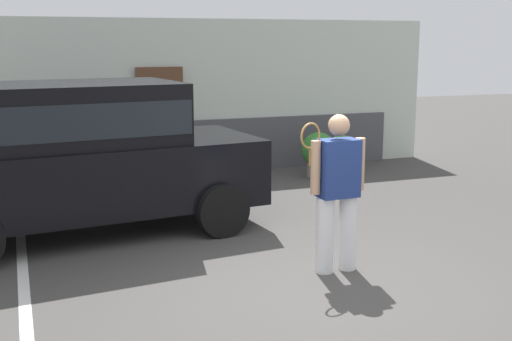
% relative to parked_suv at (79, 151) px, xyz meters
% --- Properties ---
extents(ground_plane, '(40.00, 40.00, 0.00)m').
position_rel_parked_suv_xyz_m(ground_plane, '(2.18, -2.83, -1.15)').
color(ground_plane, '#423F3D').
extents(parking_stripe_0, '(0.12, 4.40, 0.01)m').
position_rel_parked_suv_xyz_m(parking_stripe_0, '(-0.81, -1.33, -1.14)').
color(parking_stripe_0, silver).
rests_on(parking_stripe_0, ground_plane).
extents(house_frontage, '(10.95, 0.40, 3.01)m').
position_rel_parked_suv_xyz_m(house_frontage, '(2.17, 3.66, 0.27)').
color(house_frontage, silver).
rests_on(house_frontage, ground_plane).
extents(parked_suv, '(4.78, 2.56, 2.05)m').
position_rel_parked_suv_xyz_m(parked_suv, '(0.00, 0.00, 0.00)').
color(parked_suv, black).
rests_on(parked_suv, ground_plane).
extents(tennis_player_man, '(0.80, 0.29, 1.80)m').
position_rel_parked_suv_xyz_m(tennis_player_man, '(2.56, -2.51, -0.21)').
color(tennis_player_man, white).
rests_on(tennis_player_man, ground_plane).
extents(potted_plant_by_porch, '(0.66, 0.66, 0.87)m').
position_rel_parked_suv_xyz_m(potted_plant_by_porch, '(4.67, 2.33, -0.66)').
color(potted_plant_by_porch, gray).
rests_on(potted_plant_by_porch, ground_plane).
extents(potted_plant_secondary, '(0.55, 0.55, 0.72)m').
position_rel_parked_suv_xyz_m(potted_plant_secondary, '(5.40, 2.78, -0.75)').
color(potted_plant_secondary, gray).
rests_on(potted_plant_secondary, ground_plane).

